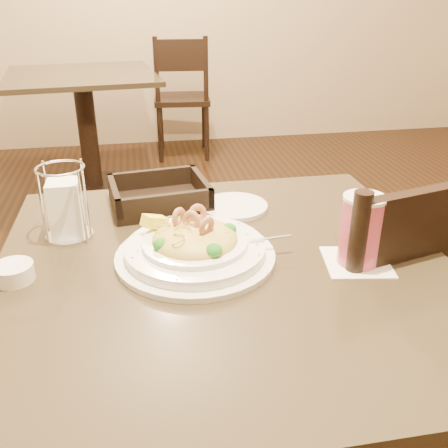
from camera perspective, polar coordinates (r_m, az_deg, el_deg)
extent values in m
cylinder|color=black|center=(1.23, 0.18, -20.23)|extent=(0.12, 0.12, 0.71)
cube|color=#433726|center=(1.00, 0.21, -5.41)|extent=(0.90, 0.90, 0.03)
cylinder|color=black|center=(3.54, -14.59, 4.22)|extent=(0.52, 0.52, 0.03)
cylinder|color=black|center=(3.43, -15.28, 9.94)|extent=(0.12, 0.12, 0.71)
cube|color=#433726|center=(3.35, -16.03, 15.99)|extent=(0.99, 0.99, 0.03)
cube|color=black|center=(1.39, 14.60, -11.22)|extent=(0.51, 0.51, 0.04)
cylinder|color=black|center=(1.73, 14.88, -12.60)|extent=(0.04, 0.04, 0.43)
cylinder|color=black|center=(1.57, 4.03, -16.36)|extent=(0.04, 0.04, 0.43)
cylinder|color=black|center=(1.55, 23.46, -19.65)|extent=(0.04, 0.04, 0.43)
cylinder|color=black|center=(1.04, 14.25, -8.25)|extent=(0.04, 0.04, 0.46)
cube|color=black|center=(1.10, 22.27, -1.41)|extent=(0.36, 0.12, 0.22)
cube|color=black|center=(4.04, -4.83, 14.05)|extent=(0.45, 0.45, 0.04)
cylinder|color=black|center=(4.28, -2.30, 11.53)|extent=(0.04, 0.04, 0.43)
cylinder|color=black|center=(4.27, -7.23, 11.34)|extent=(0.04, 0.04, 0.43)
cylinder|color=black|center=(3.93, -1.98, 10.25)|extent=(0.04, 0.04, 0.43)
cylinder|color=black|center=(3.92, -7.31, 10.03)|extent=(0.04, 0.04, 0.43)
cylinder|color=black|center=(3.83, -2.09, 17.26)|extent=(0.04, 0.04, 0.46)
cylinder|color=black|center=(3.82, -7.73, 17.04)|extent=(0.04, 0.04, 0.46)
cube|color=black|center=(3.81, -4.97, 18.66)|extent=(0.36, 0.06, 0.22)
cylinder|color=white|center=(1.01, -3.29, -3.66)|extent=(0.32, 0.32, 0.01)
cylinder|color=white|center=(1.00, -3.31, -2.86)|extent=(0.28, 0.28, 0.02)
cylinder|color=white|center=(1.00, -3.33, -2.10)|extent=(0.21, 0.21, 0.01)
ellipsoid|color=gold|center=(0.99, -3.34, -1.79)|extent=(0.17, 0.17, 0.06)
cube|color=yellow|center=(1.04, -7.95, 0.27)|extent=(0.06, 0.05, 0.04)
cube|color=silver|center=(1.01, 4.42, -1.76)|extent=(0.12, 0.01, 0.01)
cube|color=silver|center=(0.99, 0.77, -1.87)|extent=(0.03, 0.02, 0.00)
torus|color=gold|center=(1.00, -3.50, -0.01)|extent=(0.05, 0.05, 0.02)
torus|color=gold|center=(0.96, -5.74, -1.90)|extent=(0.03, 0.03, 0.01)
torus|color=gold|center=(0.99, -4.90, -1.05)|extent=(0.04, 0.04, 0.02)
torus|color=gold|center=(0.94, -5.23, -1.95)|extent=(0.04, 0.04, 0.02)
torus|color=gold|center=(0.98, -0.33, -0.68)|extent=(0.05, 0.05, 0.01)
torus|color=gold|center=(0.99, -2.93, -0.62)|extent=(0.04, 0.04, 0.03)
torus|color=gold|center=(0.97, -3.56, -0.60)|extent=(0.05, 0.04, 0.03)
torus|color=gold|center=(0.98, -2.83, -1.72)|extent=(0.06, 0.06, 0.02)
torus|color=gold|center=(1.00, -3.36, -1.08)|extent=(0.04, 0.04, 0.01)
torus|color=gold|center=(0.96, -4.83, -1.06)|extent=(0.05, 0.05, 0.02)
torus|color=gold|center=(1.01, -5.62, 0.13)|extent=(0.05, 0.06, 0.03)
torus|color=gold|center=(1.00, -3.13, -1.08)|extent=(0.04, 0.03, 0.03)
torus|color=gold|center=(0.97, -6.06, -2.03)|extent=(0.04, 0.06, 0.04)
torus|color=gold|center=(0.99, -7.04, -0.05)|extent=(0.04, 0.04, 0.01)
torus|color=gold|center=(1.01, -5.54, -0.45)|extent=(0.04, 0.04, 0.02)
torus|color=gold|center=(1.01, -2.19, -0.40)|extent=(0.05, 0.05, 0.03)
torus|color=gold|center=(0.94, -3.17, -2.97)|extent=(0.06, 0.05, 0.03)
torus|color=gold|center=(0.99, -5.41, -1.25)|extent=(0.04, 0.05, 0.03)
torus|color=gold|center=(0.96, -5.01, -1.28)|extent=(0.04, 0.03, 0.02)
torus|color=gold|center=(0.98, -4.38, -1.48)|extent=(0.04, 0.05, 0.02)
torus|color=tan|center=(1.01, -3.05, 1.13)|extent=(0.04, 0.03, 0.04)
torus|color=tan|center=(0.98, -3.72, 0.36)|extent=(0.04, 0.04, 0.04)
torus|color=tan|center=(0.95, -2.00, -0.28)|extent=(0.04, 0.04, 0.04)
torus|color=tan|center=(0.99, -5.15, 0.73)|extent=(0.04, 0.04, 0.04)
ellipsoid|color=#195D15|center=(1.01, 0.54, -0.61)|extent=(0.03, 0.03, 0.02)
ellipsoid|color=#195D15|center=(1.05, -4.50, 0.38)|extent=(0.04, 0.04, 0.03)
ellipsoid|color=#195D15|center=(0.96, -7.20, -2.33)|extent=(0.03, 0.03, 0.02)
ellipsoid|color=#195D15|center=(0.93, -1.21, -3.06)|extent=(0.03, 0.03, 0.03)
cube|color=#266619|center=(1.00, 3.82, -2.32)|extent=(0.00, 0.00, 0.00)
cube|color=#266619|center=(0.96, 4.06, -3.50)|extent=(0.00, 0.00, 0.00)
cube|color=#266619|center=(0.96, -10.45, -3.77)|extent=(0.00, 0.00, 0.00)
cube|color=#266619|center=(1.08, -8.68, -0.27)|extent=(0.00, 0.00, 0.00)
cube|color=#266619|center=(1.08, 1.72, 0.04)|extent=(0.00, 0.00, 0.00)
cube|color=#266619|center=(1.05, -8.68, -1.05)|extent=(0.00, 0.00, 0.00)
cube|color=#266619|center=(0.98, -9.86, -3.07)|extent=(0.00, 0.00, 0.00)
cube|color=#266619|center=(1.03, 2.61, -1.18)|extent=(0.00, 0.00, 0.00)
cube|color=#266619|center=(0.88, -5.44, -6.33)|extent=(0.00, 0.00, 0.00)
cube|color=#266619|center=(1.09, -1.76, 0.28)|extent=(0.00, 0.00, 0.00)
cube|color=white|center=(1.03, 14.92, -4.24)|extent=(0.15, 0.15, 0.00)
cylinder|color=#CF4969|center=(1.00, 15.38, -0.74)|extent=(0.08, 0.08, 0.14)
cylinder|color=white|center=(0.97, 15.84, 2.89)|extent=(0.08, 0.08, 0.01)
cube|color=black|center=(1.26, -7.35, 2.49)|extent=(0.25, 0.22, 0.02)
cube|color=black|center=(1.27, -2.60, 4.42)|extent=(0.04, 0.19, 0.05)
cube|color=black|center=(1.23, -12.40, 3.21)|extent=(0.04, 0.19, 0.05)
cube|color=black|center=(1.33, -8.15, 5.18)|extent=(0.23, 0.04, 0.05)
cube|color=black|center=(1.17, -6.62, 2.31)|extent=(0.23, 0.04, 0.05)
cylinder|color=silver|center=(1.15, -17.20, -1.20)|extent=(0.10, 0.10, 0.01)
torus|color=silver|center=(1.09, -18.26, 6.11)|extent=(0.10, 0.10, 0.01)
cube|color=white|center=(1.12, -17.62, 1.72)|extent=(0.08, 0.08, 0.12)
cylinder|color=silver|center=(1.09, -20.00, 1.51)|extent=(0.01, 0.01, 0.16)
cylinder|color=silver|center=(1.08, -15.87, 1.86)|extent=(0.01, 0.01, 0.16)
cylinder|color=silver|center=(1.16, -19.47, 3.10)|extent=(0.01, 0.01, 0.16)
cylinder|color=silver|center=(1.15, -15.59, 3.44)|extent=(0.01, 0.01, 0.16)
cylinder|color=white|center=(1.23, 1.18, 2.03)|extent=(0.20, 0.20, 0.01)
cylinder|color=white|center=(1.01, -22.92, -5.13)|extent=(0.08, 0.08, 0.03)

